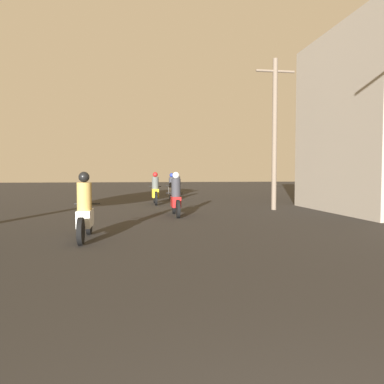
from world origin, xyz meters
TOP-DOWN VIEW (x-y plane):
  - motorcycle_white at (-2.02, 8.23)m, footprint 0.60×1.98m
  - motorcycle_red at (0.51, 12.60)m, footprint 0.60×2.02m
  - motorcycle_yellow at (0.04, 17.59)m, footprint 0.60×2.04m
  - motorcycle_silver at (1.08, 20.22)m, footprint 0.60×2.06m
  - motorcycle_blue at (1.95, 25.12)m, footprint 0.60×1.97m
  - utility_pole_far at (4.69, 14.14)m, footprint 1.60×0.20m

SIDE VIEW (x-z plane):
  - motorcycle_blue at x=1.95m, z-range -0.15..1.36m
  - motorcycle_silver at x=1.08m, z-range -0.14..1.35m
  - motorcycle_white at x=-2.02m, z-range -0.15..1.39m
  - motorcycle_yellow at x=0.04m, z-range -0.15..1.39m
  - motorcycle_red at x=0.51m, z-range -0.15..1.39m
  - utility_pole_far at x=4.69m, z-range 0.16..6.24m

